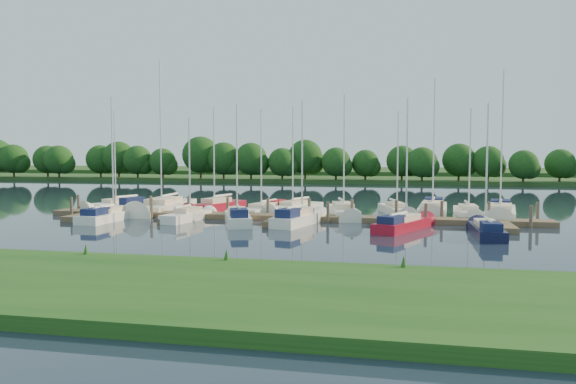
% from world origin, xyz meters
% --- Properties ---
extents(ground, '(260.00, 260.00, 0.00)m').
position_xyz_m(ground, '(0.00, 0.00, 0.00)').
color(ground, '#1B2437').
rests_on(ground, ground).
extents(near_bank, '(90.00, 10.00, 0.50)m').
position_xyz_m(near_bank, '(0.00, -16.00, 0.25)').
color(near_bank, '#1A4814').
rests_on(near_bank, ground).
extents(dock, '(40.00, 6.00, 0.40)m').
position_xyz_m(dock, '(0.00, 7.31, 0.20)').
color(dock, brown).
rests_on(dock, ground).
extents(mooring_pilings, '(38.24, 2.84, 2.00)m').
position_xyz_m(mooring_pilings, '(0.00, 8.43, 0.60)').
color(mooring_pilings, '#473D33').
rests_on(mooring_pilings, ground).
extents(far_shore, '(180.00, 30.00, 0.60)m').
position_xyz_m(far_shore, '(0.00, 75.00, 0.30)').
color(far_shore, '#25471B').
rests_on(far_shore, ground).
extents(distant_hill, '(220.00, 40.00, 1.40)m').
position_xyz_m(distant_hill, '(0.00, 100.00, 0.70)').
color(distant_hill, '#2D4F22').
rests_on(distant_hill, ground).
extents(treeline, '(146.22, 10.10, 8.32)m').
position_xyz_m(treeline, '(2.02, 61.57, 4.07)').
color(treeline, '#38281C').
rests_on(treeline, ground).
extents(sailboat_n_0, '(3.91, 7.52, 9.60)m').
position_xyz_m(sailboat_n_0, '(-17.45, 13.39, 0.27)').
color(sailboat_n_0, white).
rests_on(sailboat_n_0, ground).
extents(motorboat, '(2.71, 4.65, 1.51)m').
position_xyz_m(motorboat, '(-15.23, 11.78, 0.33)').
color(motorboat, white).
rests_on(motorboat, ground).
extents(sailboat_n_2, '(2.90, 11.01, 13.88)m').
position_xyz_m(sailboat_n_2, '(-11.98, 11.48, 0.28)').
color(sailboat_n_2, white).
rests_on(sailboat_n_2, ground).
extents(sailboat_n_3, '(3.70, 7.66, 9.91)m').
position_xyz_m(sailboat_n_3, '(-7.70, 13.68, 0.28)').
color(sailboat_n_3, '#A30F23').
rests_on(sailboat_n_3, ground).
extents(sailboat_n_4, '(3.45, 7.43, 9.37)m').
position_xyz_m(sailboat_n_4, '(-2.77, 11.94, 0.31)').
color(sailboat_n_4, white).
rests_on(sailboat_n_4, ground).
extents(sailboat_n_5, '(4.11, 7.58, 9.75)m').
position_xyz_m(sailboat_n_5, '(-0.47, 14.04, 0.27)').
color(sailboat_n_5, white).
rests_on(sailboat_n_5, ground).
extents(sailboat_n_6, '(3.60, 8.17, 10.47)m').
position_xyz_m(sailboat_n_6, '(4.30, 10.89, 0.28)').
color(sailboat_n_6, white).
rests_on(sailboat_n_6, ground).
extents(sailboat_n_7, '(3.28, 7.23, 9.19)m').
position_xyz_m(sailboat_n_7, '(8.57, 13.99, 0.27)').
color(sailboat_n_7, white).
rests_on(sailboat_n_7, ground).
extents(sailboat_n_8, '(2.91, 9.68, 12.09)m').
position_xyz_m(sailboat_n_8, '(11.68, 15.11, 0.31)').
color(sailboat_n_8, white).
rests_on(sailboat_n_8, ground).
extents(sailboat_n_9, '(1.84, 7.23, 9.28)m').
position_xyz_m(sailboat_n_9, '(14.42, 12.80, 0.27)').
color(sailboat_n_9, white).
rests_on(sailboat_n_9, ground).
extents(sailboat_n_10, '(3.68, 9.92, 12.36)m').
position_xyz_m(sailboat_n_10, '(16.95, 13.09, 0.32)').
color(sailboat_n_10, white).
rests_on(sailboat_n_10, ground).
extents(sailboat_s_0, '(2.07, 7.87, 10.03)m').
position_xyz_m(sailboat_s_0, '(-13.33, 4.82, 0.32)').
color(sailboat_s_0, white).
rests_on(sailboat_s_0, ground).
extents(sailboat_s_1, '(2.36, 6.51, 8.38)m').
position_xyz_m(sailboat_s_1, '(-7.29, 5.89, 0.28)').
color(sailboat_s_1, white).
rests_on(sailboat_s_1, ground).
extents(sailboat_s_2, '(3.69, 7.11, 9.37)m').
position_xyz_m(sailboat_s_2, '(-2.91, 4.67, 0.34)').
color(sailboat_s_2, white).
rests_on(sailboat_s_2, ground).
extents(sailboat_s_3, '(3.20, 7.38, 9.58)m').
position_xyz_m(sailboat_s_3, '(1.69, 5.27, 0.34)').
color(sailboat_s_3, white).
rests_on(sailboat_s_3, ground).
extents(sailboat_s_4, '(4.12, 7.15, 9.36)m').
position_xyz_m(sailboat_s_4, '(9.23, 3.89, 0.32)').
color(sailboat_s_4, '#A30F23').
rests_on(sailboat_s_4, ground).
extents(sailboat_s_5, '(1.71, 6.81, 8.78)m').
position_xyz_m(sailboat_s_5, '(14.39, 2.02, 0.31)').
color(sailboat_s_5, black).
rests_on(sailboat_s_5, ground).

